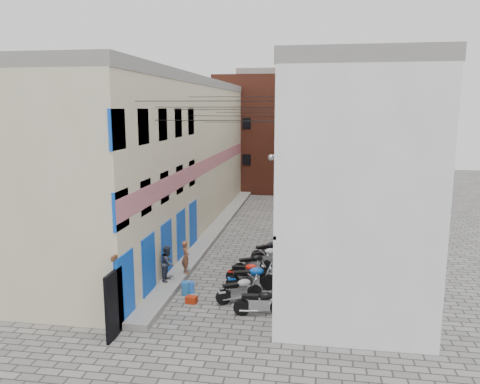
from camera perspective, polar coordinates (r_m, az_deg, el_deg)
The scene contains 21 objects.
ground at distance 15.87m, azimuth -5.54°, elevation -17.11°, with size 90.00×90.00×0.00m, color #5A5855.
plinth at distance 28.15m, azimuth -2.89°, elevation -4.50°, with size 0.90×26.00×0.25m, color slate.
building_left at distance 28.08m, azimuth -8.87°, elevation 4.43°, with size 5.10×27.00×9.00m.
building_right at distance 26.78m, azimuth 11.98°, elevation 4.07°, with size 5.94×26.00×9.00m.
building_far_brick_left at distance 42.06m, azimuth 1.41°, elevation 7.12°, with size 6.00×6.00×10.00m, color brown.
building_far_brick_right at distance 43.74m, azimuth 8.31°, elevation 5.82°, with size 5.00×6.00×8.00m, color brown.
building_far_concrete at distance 47.79m, azimuth 4.80°, elevation 8.06°, with size 8.00×5.00×11.00m, color slate.
far_shopfront at distance 39.46m, azimuth 3.72°, elevation 1.34°, with size 2.00×0.30×2.40m, color black.
overhead_wires at distance 21.57m, azimuth -0.66°, elevation 9.83°, with size 5.80×13.02×1.32m.
motorcycle_a at distance 16.97m, azimuth 2.46°, elevation -13.13°, with size 0.60×1.90×1.10m, color black, non-canonical shape.
motorcycle_b at distance 18.06m, azimuth -0.10°, elevation -11.68°, with size 0.59×1.86×1.07m, color #9D9CA1, non-canonical shape.
motorcycle_c at distance 19.05m, azimuth 1.36°, elevation -10.29°, with size 0.65×2.07×1.20m, color blue, non-canonical shape.
motorcycle_d at distance 19.90m, azimuth 0.83°, elevation -9.64°, with size 0.56×1.77×1.02m, color red, non-canonical shape.
motorcycle_e at distance 20.91m, azimuth 1.60°, elevation -8.61°, with size 0.57×1.81×1.05m, color black, non-canonical shape.
motorcycle_f at distance 21.76m, azimuth 3.19°, elevation -7.80°, with size 0.60×1.89×1.09m, color silver, non-canonical shape.
motorcycle_g at distance 22.81m, azimuth 3.41°, elevation -7.00°, with size 0.57×1.82×1.05m, color black, non-canonical shape.
person_a at distance 20.41m, azimuth -6.64°, elevation -7.86°, with size 0.52×0.34×1.42m, color brown.
person_b at distance 19.67m, azimuth -8.78°, elevation -8.55°, with size 0.71×0.55×1.46m, color #2B3141.
water_jug_near at distance 18.97m, azimuth -6.65°, elevation -11.55°, with size 0.33×0.33×0.52m, color #2267AB.
water_jug_far at distance 19.08m, azimuth -6.02°, elevation -11.50°, with size 0.29×0.29×0.46m, color blue.
red_crate at distance 18.22m, azimuth -5.95°, elevation -12.92°, with size 0.41×0.31×0.26m, color #98230A.
Camera 1 is at (3.68, -13.61, 7.27)m, focal length 35.00 mm.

